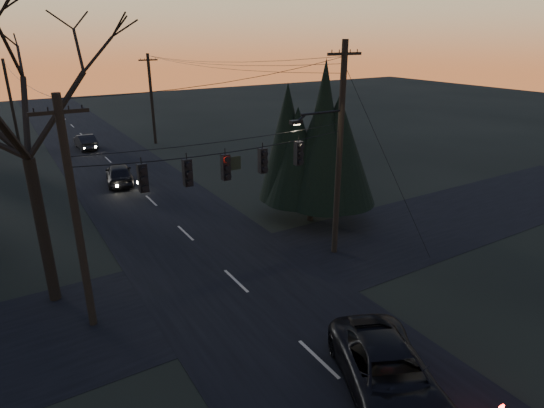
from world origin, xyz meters
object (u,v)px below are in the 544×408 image
evergreen_right (313,144)px  sedan_oncoming_a (119,174)px  utility_pole_left (94,324)px  sedan_oncoming_b (85,142)px  suv_near (388,374)px  utility_pole_far_l (19,142)px  bare_tree_left (16,92)px  utility_pole_right (334,252)px  utility_pole_far_r (156,143)px

evergreen_right → sedan_oncoming_a: (-7.73, 12.69, -3.78)m
utility_pole_left → sedan_oncoming_b: 29.71m
evergreen_right → suv_near: evergreen_right is taller
utility_pole_left → utility_pole_far_l: (0.00, 36.00, 0.00)m
bare_tree_left → sedan_oncoming_b: bare_tree_left is taller
bare_tree_left → suv_near: bearing=-54.7°
utility_pole_right → sedan_oncoming_a: bearing=110.7°
bare_tree_left → sedan_oncoming_b: 28.37m
utility_pole_far_r → utility_pole_far_l: size_ratio=1.06×
suv_near → utility_pole_far_r: bearing=106.3°
utility_pole_left → utility_pole_far_r: 30.27m
bare_tree_left → sedan_oncoming_b: size_ratio=2.88×
sedan_oncoming_b → sedan_oncoming_a: bearing=88.1°
suv_near → utility_pole_right: bearing=84.3°
utility_pole_left → utility_pole_far_l: utility_pole_left is taller
sedan_oncoming_a → sedan_oncoming_b: bearing=-80.3°
evergreen_right → sedan_oncoming_a: bearing=121.3°
utility_pole_right → utility_pole_far_l: size_ratio=1.25×
utility_pole_right → sedan_oncoming_a: utility_pole_right is taller
utility_pole_right → utility_pole_left: bearing=180.0°
utility_pole_right → utility_pole_far_r: (0.00, 28.00, 0.00)m
utility_pole_right → sedan_oncoming_a: size_ratio=2.30×
utility_pole_left → evergreen_right: size_ratio=1.08×
utility_pole_left → evergreen_right: evergreen_right is taller
utility_pole_far_r → utility_pole_far_l: utility_pole_far_r is taller
bare_tree_left → sedan_oncoming_b: bearing=77.0°
utility_pole_far_r → utility_pole_right: bearing=-90.0°
utility_pole_far_r → suv_near: size_ratio=1.57×
utility_pole_left → evergreen_right: (12.93, 3.99, 4.52)m
utility_pole_left → bare_tree_left: size_ratio=0.72×
utility_pole_left → sedan_oncoming_a: 17.49m
utility_pole_right → bare_tree_left: 15.21m
utility_pole_left → sedan_oncoming_a: (5.20, 16.68, 0.74)m
utility_pole_left → sedan_oncoming_b: utility_pole_left is taller
utility_pole_right → utility_pole_left: 11.50m
utility_pole_right → utility_pole_far_r: utility_pole_right is taller
suv_near → sedan_oncoming_b: size_ratio=1.31×
evergreen_right → sedan_oncoming_b: (-7.73, 25.25, -3.84)m
sedan_oncoming_a → sedan_oncoming_b: 12.56m
suv_near → sedan_oncoming_a: suv_near is taller
utility_pole_left → sedan_oncoming_a: bearing=72.7°
evergreen_right → sedan_oncoming_b: evergreen_right is taller
utility_pole_far_l → suv_near: utility_pole_far_l is taller
utility_pole_left → sedan_oncoming_b: (5.20, 29.24, 0.68)m
evergreen_right → utility_pole_left: bearing=-162.8°
utility_pole_right → utility_pole_left: (-11.50, 0.00, 0.00)m
utility_pole_left → utility_pole_far_r: bearing=67.7°
evergreen_right → suv_near: size_ratio=1.45×
utility_pole_left → suv_near: bearing=-50.8°
sedan_oncoming_a → sedan_oncoming_b: (0.00, 12.56, -0.06)m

